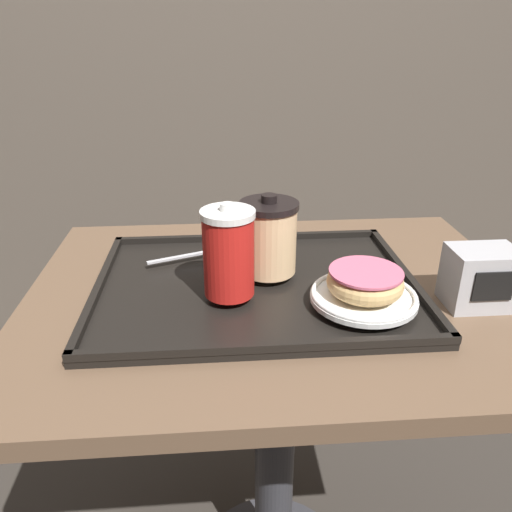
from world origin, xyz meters
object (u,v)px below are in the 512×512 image
Objects in this scene: coffee_cup_front at (229,253)px; napkin_dispenser at (481,278)px; spoon at (212,250)px; coffee_cup_rear at (269,237)px; donut_chocolate_glazed at (365,281)px.

napkin_dispenser is (0.40, -0.03, -0.05)m from coffee_cup_front.
spoon is 1.56× the size of napkin_dispenser.
coffee_cup_front is 1.09× the size of coffee_cup_rear.
coffee_cup_front is at bearing -133.02° from coffee_cup_rear.
donut_chocolate_glazed is (0.14, -0.11, -0.03)m from coffee_cup_rear.
napkin_dispenser is at bearing 4.34° from donut_chocolate_glazed.
coffee_cup_front reaches higher than spoon.
coffee_cup_rear is 0.34m from napkin_dispenser.
coffee_cup_rear is 0.84× the size of spoon.
coffee_cup_rear is at bearing -62.08° from spoon.
donut_chocolate_glazed is 0.31m from spoon.
spoon is at bearing 156.40° from napkin_dispenser.
coffee_cup_front is 0.10m from coffee_cup_rear.
napkin_dispenser is at bearing -3.68° from coffee_cup_front.
coffee_cup_rear is 0.18m from donut_chocolate_glazed.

